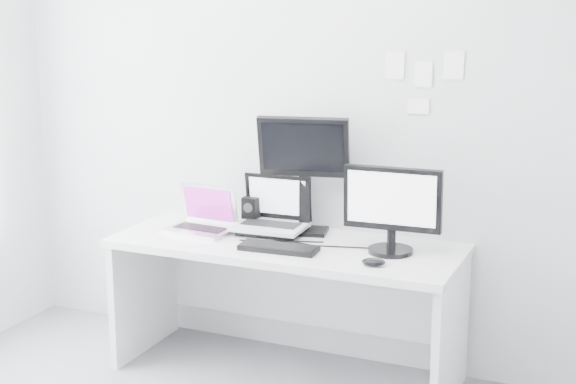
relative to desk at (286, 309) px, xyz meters
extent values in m
plane|color=silver|center=(0.00, 0.35, 0.99)|extent=(3.60, 0.00, 3.60)
cube|color=white|center=(0.00, 0.00, 0.00)|extent=(1.80, 0.70, 0.73)
cube|color=silver|center=(-0.50, -0.02, 0.49)|extent=(0.37, 0.29, 0.26)
cube|color=black|center=(-0.29, 0.20, 0.45)|extent=(0.10, 0.10, 0.17)
cube|color=silver|center=(-0.14, 0.10, 0.52)|extent=(0.39, 0.31, 0.31)
cube|color=black|center=(0.02, 0.20, 0.69)|extent=(0.50, 0.27, 0.65)
cube|color=black|center=(0.55, 0.03, 0.59)|extent=(0.49, 0.25, 0.44)
cube|color=black|center=(0.03, -0.15, 0.38)|extent=(0.40, 0.16, 0.03)
ellipsoid|color=black|center=(0.53, -0.20, 0.38)|extent=(0.12, 0.09, 0.04)
cube|color=white|center=(0.45, 0.34, 1.26)|extent=(0.10, 0.00, 0.14)
cube|color=white|center=(0.60, 0.34, 1.22)|extent=(0.09, 0.00, 0.13)
cube|color=white|center=(0.75, 0.34, 1.26)|extent=(0.10, 0.00, 0.14)
cube|color=white|center=(0.58, 0.34, 1.05)|extent=(0.11, 0.00, 0.08)
camera|label=1|loc=(1.69, -3.88, 1.60)|focal=53.54mm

